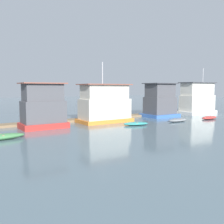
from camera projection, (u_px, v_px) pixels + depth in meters
name	position (u px, v px, depth m)	size (l,w,h in m)	color
ground_plane	(108.00, 122.00, 34.42)	(200.00, 200.00, 0.00)	slate
dock_walkway	(98.00, 118.00, 36.75)	(51.00, 2.07, 0.30)	#846B4C
houseboat_red	(43.00, 107.00, 28.66)	(5.13, 3.36, 5.20)	red
houseboat_orange	(105.00, 104.00, 33.67)	(7.17, 3.84, 8.04)	orange
houseboat_blue	(160.00, 101.00, 40.19)	(5.33, 4.17, 5.39)	#3866B7
houseboat_white	(197.00, 99.00, 44.55)	(7.02, 3.53, 8.17)	white
dinghy_green	(2.00, 137.00, 22.22)	(4.16, 1.64, 0.53)	#47844C
dinghy_teal	(136.00, 124.00, 30.96)	(3.41, 2.32, 0.40)	teal
dinghy_grey	(177.00, 120.00, 34.38)	(3.37, 1.66, 0.39)	gray
dinghy_red	(209.00, 118.00, 37.23)	(3.66, 1.91, 0.41)	red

